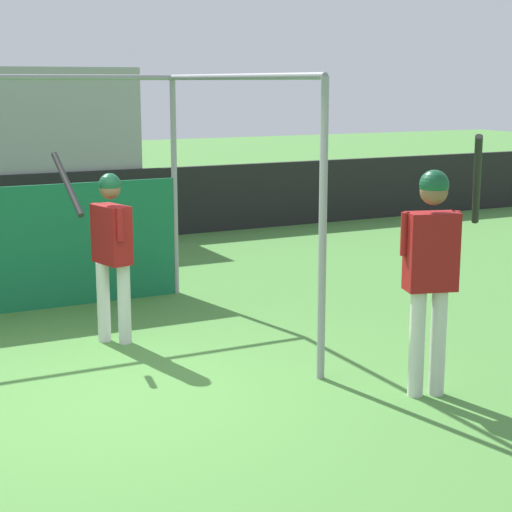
% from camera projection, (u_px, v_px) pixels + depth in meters
% --- Properties ---
extents(ground_plane, '(60.00, 60.00, 0.00)m').
position_uv_depth(ground_plane, '(118.00, 396.00, 7.14)').
color(ground_plane, '#477F38').
extents(batting_cage, '(4.07, 3.56, 2.66)m').
position_uv_depth(batting_cage, '(17.00, 219.00, 9.06)').
color(batting_cage, gray).
rests_on(batting_cage, ground).
extents(player_batter, '(0.59, 0.84, 1.89)m').
position_uv_depth(player_batter, '(110.00, 242.00, 8.43)').
color(player_batter, silver).
rests_on(player_batter, ground).
extents(player_waiting, '(0.79, 0.51, 2.19)m').
position_uv_depth(player_waiting, '(432.00, 260.00, 6.95)').
color(player_waiting, silver).
rests_on(player_waiting, ground).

